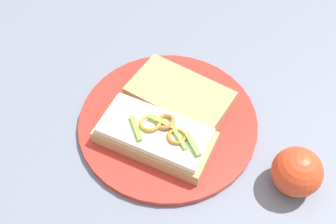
{
  "coord_description": "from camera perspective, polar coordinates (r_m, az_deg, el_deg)",
  "views": [
    {
      "loc": [
        -0.29,
        -0.23,
        0.53
      ],
      "look_at": [
        0.0,
        0.0,
        0.03
      ],
      "focal_mm": 42.43,
      "sensor_mm": 36.0,
      "label": 1
    }
  ],
  "objects": [
    {
      "name": "sandwich",
      "position": [
        0.59,
        -1.81,
        -3.35
      ],
      "size": [
        0.12,
        0.19,
        0.05
      ],
      "rotation": [
        0.0,
        0.0,
        1.8
      ],
      "color": "tan",
      "rests_on": "plate"
    },
    {
      "name": "bread_slice_side",
      "position": [
        0.65,
        1.72,
        2.49
      ],
      "size": [
        0.11,
        0.17,
        0.02
      ],
      "primitive_type": "cube",
      "rotation": [
        0.0,
        0.0,
        1.67
      ],
      "color": "tan",
      "rests_on": "plate"
    },
    {
      "name": "apple_2",
      "position": [
        0.58,
        18.03,
        -8.17
      ],
      "size": [
        0.09,
        0.09,
        0.07
      ],
      "primitive_type": "sphere",
      "rotation": [
        0.0,
        0.0,
        1.81
      ],
      "color": "red",
      "rests_on": "ground_plane"
    },
    {
      "name": "ground_plane",
      "position": [
        0.64,
        0.0,
        -1.67
      ],
      "size": [
        2.0,
        2.0,
        0.0
      ],
      "primitive_type": "plane",
      "color": "slate",
      "rests_on": "ground"
    },
    {
      "name": "plate",
      "position": [
        0.64,
        0.0,
        -1.38
      ],
      "size": [
        0.28,
        0.28,
        0.01
      ],
      "primitive_type": "cylinder",
      "color": "#B52F26",
      "rests_on": "ground_plane"
    }
  ]
}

